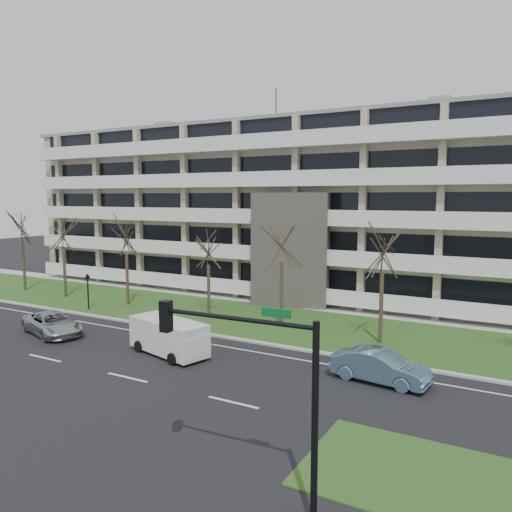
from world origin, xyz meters
The scene contains 18 objects.
ground centered at (0.00, 0.00, 0.00)m, with size 160.00×160.00×0.00m, color black.
grass_verge centered at (0.00, 13.00, 0.03)m, with size 90.00×10.00×0.06m, color #204717.
curb centered at (0.00, 8.00, 0.06)m, with size 90.00×0.35×0.12m, color #B2B2AD.
sidewalk centered at (0.00, 18.50, 0.04)m, with size 90.00×2.00×0.08m, color #B2B2AD.
grass_median centered at (14.00, -2.00, 0.03)m, with size 7.00×5.00×0.06m, color #204717.
lane_edge_line centered at (0.00, 6.50, 0.01)m, with size 90.00×0.12×0.01m, color white.
apartment_building centered at (-0.01, 25.32, 7.61)m, with size 60.50×15.10×18.75m.
silver_pickup centered at (-9.52, 3.35, 0.70)m, with size 2.33×5.06×1.41m, color #ACB0B4.
blue_sedan centered at (10.77, 5.36, 0.76)m, with size 1.60×4.60×1.52m, color #6695B1.
white_van centered at (-0.48, 3.78, 1.16)m, with size 5.30×3.06×1.94m.
traffic_signal centered at (10.46, -5.87, 3.74)m, with size 4.99×0.56×5.78m.
pedestrian_signal centered at (-12.90, 9.35, 1.81)m, with size 0.29×0.24×2.84m.
tree_0 centered at (-24.26, 12.12, 6.26)m, with size 4.02×4.02×8.04m.
tree_1 centered at (-18.51, 11.90, 5.92)m, with size 3.81×3.81×7.61m.
tree_2 centered at (-11.42, 12.07, 5.79)m, with size 3.72×3.72×7.44m.
tree_3 centered at (-3.52, 12.02, 5.29)m, with size 3.41×3.41×6.81m.
tree_4 centered at (2.24, 12.20, 6.02)m, with size 3.87×3.87×7.74m.
tree_5 centered at (9.12, 11.53, 5.97)m, with size 3.84×3.84×7.68m.
Camera 1 is at (16.73, -17.22, 8.68)m, focal length 35.00 mm.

